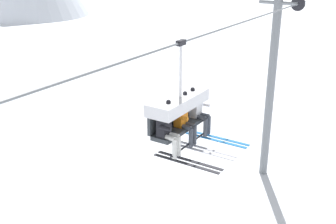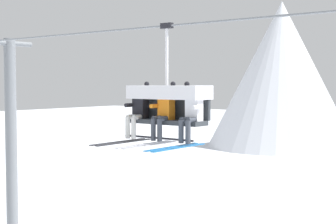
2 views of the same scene
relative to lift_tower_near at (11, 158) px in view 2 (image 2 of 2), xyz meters
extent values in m
cone|color=white|center=(-9.72, 39.51, 3.27)|extent=(15.07, 15.07, 14.99)
cylinder|color=slate|center=(0.00, 0.02, -0.23)|extent=(0.36, 0.36, 7.98)
cylinder|color=slate|center=(0.00, 0.02, 3.61)|extent=(0.16, 1.60, 0.16)
cylinder|color=slate|center=(7.94, -0.78, 3.61)|extent=(17.87, 0.05, 0.05)
cube|color=#33383D|center=(6.87, -0.78, 1.51)|extent=(1.87, 0.48, 0.10)
cube|color=#33383D|center=(6.87, -0.50, 1.79)|extent=(1.87, 0.08, 0.45)
cube|color=silver|center=(6.87, -0.72, 2.16)|extent=(1.91, 0.68, 0.30)
cylinder|color=black|center=(6.87, -1.10, 1.18)|extent=(1.87, 0.04, 0.04)
cylinder|color=silver|center=(6.87, -0.78, 2.94)|extent=(0.07, 0.07, 1.25)
cube|color=black|center=(6.87, -0.78, 3.61)|extent=(0.28, 0.12, 0.12)
cube|color=black|center=(6.12, -0.80, 1.82)|extent=(0.32, 0.22, 0.52)
sphere|color=silver|center=(6.12, -0.80, 2.18)|extent=(0.22, 0.22, 0.22)
ellipsoid|color=black|center=(6.12, -0.90, 2.18)|extent=(0.17, 0.04, 0.08)
cylinder|color=silver|center=(6.04, -0.97, 1.60)|extent=(0.11, 0.34, 0.11)
cylinder|color=silver|center=(6.21, -0.97, 1.60)|extent=(0.11, 0.34, 0.11)
cylinder|color=silver|center=(6.04, -1.14, 1.36)|extent=(0.11, 0.11, 0.48)
cylinder|color=silver|center=(6.21, -1.14, 1.36)|extent=(0.11, 0.11, 0.48)
cube|color=#232328|center=(6.04, -1.44, 1.07)|extent=(0.09, 1.70, 0.02)
cube|color=#232328|center=(6.21, -1.44, 1.07)|extent=(0.09, 1.70, 0.02)
cylinder|color=black|center=(5.94, -0.95, 1.86)|extent=(0.09, 0.30, 0.09)
cylinder|color=black|center=(6.31, -0.80, 2.17)|extent=(0.09, 0.09, 0.30)
sphere|color=black|center=(6.31, -0.80, 2.34)|extent=(0.11, 0.11, 0.11)
cube|color=orange|center=(6.87, -0.80, 1.82)|extent=(0.32, 0.22, 0.52)
sphere|color=silver|center=(6.87, -0.80, 2.18)|extent=(0.22, 0.22, 0.22)
ellipsoid|color=black|center=(6.87, -0.90, 2.18)|extent=(0.17, 0.04, 0.08)
cylinder|color=#3D424C|center=(6.78, -0.97, 1.60)|extent=(0.11, 0.34, 0.11)
cylinder|color=#3D424C|center=(6.96, -0.97, 1.60)|extent=(0.11, 0.34, 0.11)
cylinder|color=#3D424C|center=(6.78, -1.14, 1.36)|extent=(0.11, 0.11, 0.48)
cylinder|color=#3D424C|center=(6.96, -1.14, 1.36)|extent=(0.11, 0.11, 0.48)
cube|color=#B2B2BC|center=(6.78, -1.44, 1.07)|extent=(0.09, 1.70, 0.02)
cube|color=#B2B2BC|center=(6.96, -1.44, 1.07)|extent=(0.09, 1.70, 0.02)
cylinder|color=orange|center=(6.68, -0.95, 1.86)|extent=(0.09, 0.30, 0.09)
cylinder|color=orange|center=(7.06, -0.80, 2.17)|extent=(0.09, 0.09, 0.30)
sphere|color=black|center=(7.06, -0.80, 2.34)|extent=(0.11, 0.11, 0.11)
cube|color=silver|center=(7.62, -0.80, 1.82)|extent=(0.32, 0.22, 0.52)
sphere|color=maroon|center=(7.62, -0.80, 2.18)|extent=(0.22, 0.22, 0.22)
ellipsoid|color=black|center=(7.62, -0.90, 2.18)|extent=(0.17, 0.04, 0.08)
cylinder|color=#3D424C|center=(7.53, -0.97, 1.60)|extent=(0.11, 0.34, 0.11)
cylinder|color=#3D424C|center=(7.70, -0.97, 1.60)|extent=(0.11, 0.34, 0.11)
cylinder|color=#3D424C|center=(7.53, -1.14, 1.36)|extent=(0.11, 0.11, 0.48)
cylinder|color=#3D424C|center=(7.70, -1.14, 1.36)|extent=(0.11, 0.11, 0.48)
cube|color=#1E6BB2|center=(7.53, -1.44, 1.07)|extent=(0.09, 1.70, 0.02)
cube|color=#1E6BB2|center=(7.70, -1.44, 1.07)|extent=(0.09, 1.70, 0.02)
cylinder|color=silver|center=(7.43, -0.80, 2.17)|extent=(0.09, 0.09, 0.30)
sphere|color=black|center=(7.43, -0.80, 2.34)|extent=(0.11, 0.11, 0.11)
cylinder|color=silver|center=(7.80, -0.95, 1.86)|extent=(0.09, 0.30, 0.09)
camera|label=1|loc=(-1.30, -5.67, 5.56)|focal=45.00mm
camera|label=2|loc=(13.82, -9.64, 2.36)|focal=55.00mm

